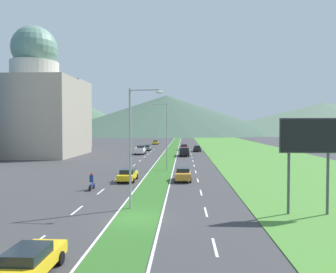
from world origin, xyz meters
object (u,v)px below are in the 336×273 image
street_lamp_mid (165,132)px  car_3 (197,149)px  street_lamp_near (133,140)px  car_6 (183,147)px  pickup_truck_0 (184,152)px  pickup_truck_1 (141,150)px  car_4 (184,146)px  car_1 (183,174)px  car_0 (147,148)px  motorcycle_rider (92,183)px  car_2 (29,262)px  billboard_roadside (309,142)px  car_5 (156,142)px  car_7 (128,175)px

street_lamp_mid → car_3: (6.30, 36.57, -4.99)m
street_lamp_near → car_3: size_ratio=2.38×
car_6 → pickup_truck_0: (0.23, -17.36, 0.21)m
car_6 → pickup_truck_1: 16.27m
car_4 → car_1: bearing=-0.2°
car_0 → motorcycle_rider: (0.37, -54.87, -0.03)m
street_lamp_mid → car_2: size_ratio=2.21×
billboard_roadside → car_0: bearing=106.9°
billboard_roadside → car_2: (-16.13, -11.01, -4.79)m
street_lamp_mid → car_0: (-7.15, 39.53, -5.00)m
car_2 → pickup_truck_1: (-3.51, 63.13, 0.26)m
car_0 → car_5: size_ratio=1.00×
car_5 → car_7: bearing=-177.5°
car_7 → motorcycle_rider: 6.39m
motorcycle_rider → car_1: bearing=-57.4°
car_2 → pickup_truck_1: bearing=3.2°
car_2 → pickup_truck_0: (6.89, 58.47, 0.26)m
pickup_truck_0 → pickup_truck_1: 11.40m
car_5 → car_2: bearing=-178.1°
car_0 → billboard_roadside: bearing=-163.1°
car_0 → pickup_truck_1: 11.48m
pickup_truck_1 → car_7: bearing=-174.7°
car_6 → pickup_truck_0: 17.36m
car_3 → car_5: (-13.70, 32.36, -0.01)m
street_lamp_near → car_3: street_lamp_near is taller
street_lamp_mid → motorcycle_rider: bearing=-113.8°
car_6 → car_4: bearing=178.1°
car_0 → car_1: 49.78m
car_3 → car_2: bearing=-8.1°
car_3 → billboard_roadside: bearing=5.6°
car_2 → car_6: car_6 is taller
street_lamp_near → car_7: bearing=101.8°
street_lamp_near → car_4: 70.40m
pickup_truck_1 → car_0: bearing=-1.4°
car_1 → car_7: car_1 is taller
street_lamp_mid → car_0: 40.48m
car_6 → motorcycle_rider: size_ratio=2.18×
street_lamp_near → car_1: bearing=74.1°
street_lamp_mid → pickup_truck_1: (-7.44, 28.05, -4.79)m
pickup_truck_1 → car_5: bearing=-0.1°
street_lamp_mid → billboard_roadside: (12.21, -24.07, -0.26)m
billboard_roadside → car_7: size_ratio=1.52×
pickup_truck_1 → street_lamp_near: bearing=-173.0°
car_0 → car_5: bearing=0.5°
car_4 → pickup_truck_1: pickup_truck_1 is taller
car_3 → pickup_truck_1: (-13.74, -8.52, 0.20)m
car_1 → car_7: bearing=-87.1°
car_2 → pickup_truck_0: bearing=-6.7°
street_lamp_near → car_3: (7.47, 59.56, -4.75)m
car_1 → car_7: (-6.73, -0.35, -0.05)m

